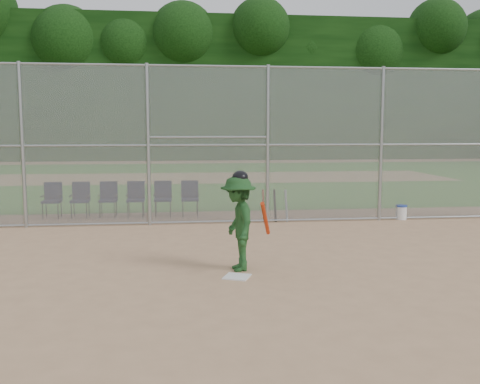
{
  "coord_description": "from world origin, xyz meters",
  "views": [
    {
      "loc": [
        -1.27,
        -8.45,
        2.4
      ],
      "look_at": [
        0.0,
        2.5,
        1.1
      ],
      "focal_mm": 40.0,
      "sensor_mm": 36.0,
      "label": 1
    }
  ],
  "objects": [
    {
      "name": "chair_3",
      "position": [
        -2.45,
        6.37,
        0.48
      ],
      "size": [
        0.54,
        0.52,
        0.96
      ],
      "primitive_type": null,
      "color": "#0F1537",
      "rests_on": "ground"
    },
    {
      "name": "chair_0",
      "position": [
        -4.69,
        6.37,
        0.48
      ],
      "size": [
        0.54,
        0.52,
        0.96
      ],
      "primitive_type": null,
      "color": "#0F1537",
      "rests_on": "ground"
    },
    {
      "name": "dirt_patch_far",
      "position": [
        0.0,
        18.0,
        0.01
      ],
      "size": [
        24.0,
        24.0,
        0.0
      ],
      "primitive_type": "plane",
      "color": "tan",
      "rests_on": "ground"
    },
    {
      "name": "chair_1",
      "position": [
        -3.94,
        6.37,
        0.48
      ],
      "size": [
        0.54,
        0.52,
        0.96
      ],
      "primitive_type": null,
      "color": "#0F1537",
      "rests_on": "ground"
    },
    {
      "name": "treeline",
      "position": [
        0.0,
        20.0,
        5.5
      ],
      "size": [
        81.0,
        60.0,
        11.0
      ],
      "color": "black",
      "rests_on": "ground"
    },
    {
      "name": "chair_4",
      "position": [
        -1.7,
        6.37,
        0.48
      ],
      "size": [
        0.54,
        0.52,
        0.96
      ],
      "primitive_type": null,
      "color": "#0F1537",
      "rests_on": "ground"
    },
    {
      "name": "grass_strip",
      "position": [
        0.0,
        18.0,
        0.01
      ],
      "size": [
        100.0,
        100.0,
        0.0
      ],
      "primitive_type": "plane",
      "color": "#306D20",
      "rests_on": "ground"
    },
    {
      "name": "backstop_fence",
      "position": [
        0.0,
        5.0,
        2.07
      ],
      "size": [
        16.09,
        0.09,
        4.0
      ],
      "color": "gray",
      "rests_on": "ground"
    },
    {
      "name": "home_plate",
      "position": [
        -0.34,
        -0.02,
        0.01
      ],
      "size": [
        0.52,
        0.52,
        0.02
      ],
      "primitive_type": "cube",
      "rotation": [
        0.0,
        0.0,
        -0.4
      ],
      "color": "silver",
      "rests_on": "ground"
    },
    {
      "name": "spare_bats",
      "position": [
        1.23,
        5.15,
        0.41
      ],
      "size": [
        0.66,
        0.35,
        0.83
      ],
      "color": "#D84C14",
      "rests_on": "ground"
    },
    {
      "name": "chair_2",
      "position": [
        -3.2,
        6.37,
        0.48
      ],
      "size": [
        0.54,
        0.52,
        0.96
      ],
      "primitive_type": null,
      "color": "#0F1537",
      "rests_on": "ground"
    },
    {
      "name": "ground",
      "position": [
        0.0,
        0.0,
        0.0
      ],
      "size": [
        100.0,
        100.0,
        0.0
      ],
      "primitive_type": "plane",
      "color": "tan",
      "rests_on": "ground"
    },
    {
      "name": "batter_at_plate",
      "position": [
        -0.27,
        0.44,
        0.83
      ],
      "size": [
        0.88,
        1.27,
        1.71
      ],
      "color": "#1C461D",
      "rests_on": "ground"
    },
    {
      "name": "chair_5",
      "position": [
        -0.96,
        6.37,
        0.48
      ],
      "size": [
        0.54,
        0.52,
        0.96
      ],
      "primitive_type": null,
      "color": "#0F1537",
      "rests_on": "ground"
    },
    {
      "name": "water_cooler",
      "position": [
        4.63,
        5.06,
        0.2
      ],
      "size": [
        0.31,
        0.31,
        0.39
      ],
      "color": "white",
      "rests_on": "ground"
    }
  ]
}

